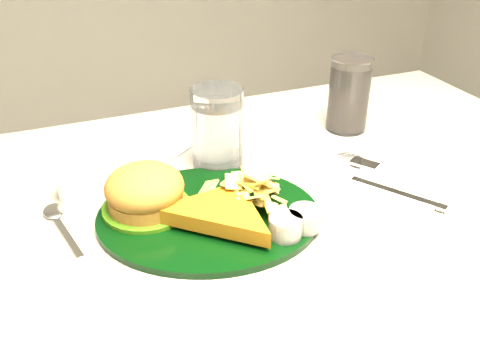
{
  "coord_description": "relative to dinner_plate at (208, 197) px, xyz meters",
  "views": [
    {
      "loc": [
        -0.25,
        -0.57,
        1.17
      ],
      "look_at": [
        -0.02,
        0.01,
        0.8
      ],
      "focal_mm": 40.0,
      "sensor_mm": 36.0,
      "label": 1
    }
  ],
  "objects": [
    {
      "name": "cola_glass",
      "position": [
        0.33,
        0.18,
        0.03
      ],
      "size": [
        0.08,
        0.08,
        0.13
      ],
      "primitive_type": "cylinder",
      "rotation": [
        0.0,
        0.0,
        -0.18
      ],
      "color": "black",
      "rests_on": "table"
    },
    {
      "name": "wrapped_straw",
      "position": [
        -0.02,
        0.17,
        -0.03
      ],
      "size": [
        0.18,
        0.16,
        0.01
      ],
      "primitive_type": null,
      "rotation": [
        0.0,
        0.0,
        0.64
      ],
      "color": "white",
      "rests_on": "table"
    },
    {
      "name": "dinner_plate",
      "position": [
        0.0,
        0.0,
        0.0
      ],
      "size": [
        0.37,
        0.33,
        0.07
      ],
      "primitive_type": null,
      "rotation": [
        0.0,
        0.0,
        -0.31
      ],
      "color": "black",
      "rests_on": "table"
    },
    {
      "name": "ramekin",
      "position": [
        -0.16,
        0.13,
        -0.02
      ],
      "size": [
        0.06,
        0.06,
        0.03
      ],
      "primitive_type": "cylinder",
      "rotation": [
        0.0,
        0.0,
        -0.4
      ],
      "color": "silver",
      "rests_on": "table"
    },
    {
      "name": "fork_napkin",
      "position": [
        0.27,
        -0.04,
        -0.03
      ],
      "size": [
        0.22,
        0.24,
        0.01
      ],
      "primitive_type": null,
      "rotation": [
        0.0,
        0.0,
        0.56
      ],
      "color": "white",
      "rests_on": "table"
    },
    {
      "name": "water_glass",
      "position": [
        0.07,
        0.14,
        0.03
      ],
      "size": [
        0.11,
        0.11,
        0.13
      ],
      "primitive_type": "cylinder",
      "rotation": [
        0.0,
        0.0,
        -0.39
      ],
      "color": "white",
      "rests_on": "table"
    },
    {
      "name": "spoon",
      "position": [
        -0.18,
        0.03,
        -0.03
      ],
      "size": [
        0.06,
        0.14,
        0.01
      ],
      "primitive_type": null,
      "rotation": [
        0.0,
        0.0,
        0.2
      ],
      "color": "white",
      "rests_on": "table"
    }
  ]
}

